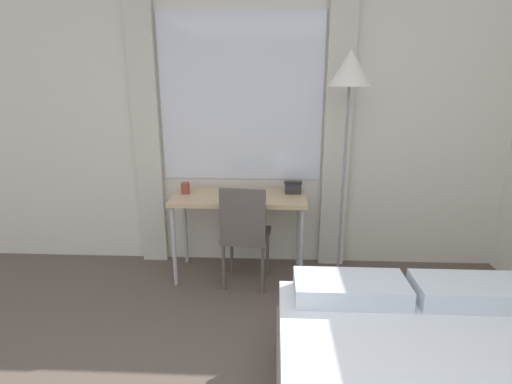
% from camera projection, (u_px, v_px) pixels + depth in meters
% --- Properties ---
extents(wall_back_with_window, '(5.65, 0.13, 2.70)m').
position_uv_depth(wall_back_with_window, '(255.00, 126.00, 3.73)').
color(wall_back_with_window, silver).
rests_on(wall_back_with_window, ground_plane).
extents(desk, '(1.19, 0.54, 0.77)m').
position_uv_depth(desk, '(239.00, 203.00, 3.58)').
color(desk, tan).
rests_on(desk, ground_plane).
extents(desk_chair, '(0.44, 0.44, 0.93)m').
position_uv_depth(desk_chair, '(245.00, 230.00, 3.42)').
color(desk_chair, '#59514C').
rests_on(desk_chair, ground_plane).
extents(standing_lamp, '(0.34, 0.34, 2.00)m').
position_uv_depth(standing_lamp, '(349.00, 88.00, 3.17)').
color(standing_lamp, '#4C4C51').
rests_on(standing_lamp, ground_plane).
extents(telephone, '(0.16, 0.16, 0.10)m').
position_uv_depth(telephone, '(293.00, 187.00, 3.65)').
color(telephone, '#2D2D2D').
rests_on(telephone, desk).
extents(book, '(0.30, 0.20, 0.02)m').
position_uv_depth(book, '(243.00, 194.00, 3.56)').
color(book, navy).
rests_on(book, desk).
extents(mug, '(0.08, 0.08, 0.10)m').
position_uv_depth(mug, '(185.00, 188.00, 3.61)').
color(mug, '#993F33').
rests_on(mug, desk).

